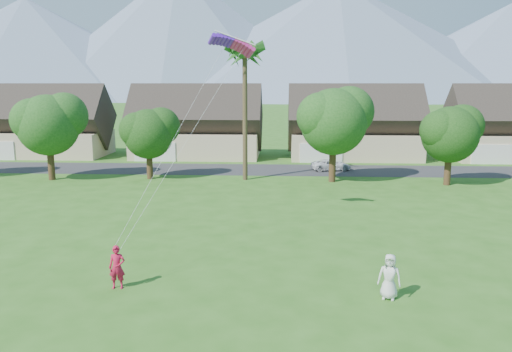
# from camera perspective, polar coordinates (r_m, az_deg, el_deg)

# --- Properties ---
(ground) EXTENTS (500.00, 500.00, 0.00)m
(ground) POSITION_cam_1_polar(r_m,az_deg,el_deg) (19.28, -1.67, -16.77)
(ground) COLOR #2D6019
(ground) RESTS_ON ground
(street) EXTENTS (90.00, 7.00, 0.01)m
(street) POSITION_cam_1_polar(r_m,az_deg,el_deg) (51.85, 1.42, 0.72)
(street) COLOR #2D2D30
(street) RESTS_ON ground
(kite_flyer) EXTENTS (0.75, 0.53, 1.93)m
(kite_flyer) POSITION_cam_1_polar(r_m,az_deg,el_deg) (22.89, -15.60, -10.01)
(kite_flyer) COLOR #BB1539
(kite_flyer) RESTS_ON ground
(watcher) EXTENTS (1.07, 0.84, 1.93)m
(watcher) POSITION_cam_1_polar(r_m,az_deg,el_deg) (21.78, 15.00, -11.05)
(watcher) COLOR silver
(watcher) RESTS_ON ground
(parked_car) EXTENTS (4.33, 2.60, 1.13)m
(parked_car) POSITION_cam_1_polar(r_m,az_deg,el_deg) (51.98, 8.59, 1.26)
(parked_car) COLOR silver
(parked_car) RESTS_ON ground
(mountain_ridge) EXTENTS (540.00, 240.00, 70.00)m
(mountain_ridge) POSITION_cam_1_polar(r_m,az_deg,el_deg) (277.95, 5.08, 14.68)
(mountain_ridge) COLOR slate
(mountain_ridge) RESTS_ON ground
(houses_row) EXTENTS (72.75, 8.19, 8.86)m
(houses_row) POSITION_cam_1_polar(r_m,az_deg,el_deg) (60.32, 2.16, 5.40)
(houses_row) COLOR beige
(houses_row) RESTS_ON ground
(tree_row) EXTENTS (62.27, 6.67, 8.45)m
(tree_row) POSITION_cam_1_polar(r_m,az_deg,el_deg) (45.24, -0.23, 5.53)
(tree_row) COLOR #47301C
(tree_row) RESTS_ON ground
(fan_palm) EXTENTS (3.00, 3.00, 13.80)m
(fan_palm) POSITION_cam_1_polar(r_m,az_deg,el_deg) (45.80, -1.30, 14.24)
(fan_palm) COLOR #4C3D26
(fan_palm) RESTS_ON ground
(parafoil_kite) EXTENTS (2.86, 1.33, 0.50)m
(parafoil_kite) POSITION_cam_1_polar(r_m,az_deg,el_deg) (30.38, -2.72, 14.98)
(parafoil_kite) COLOR #5C1BCF
(parafoil_kite) RESTS_ON ground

